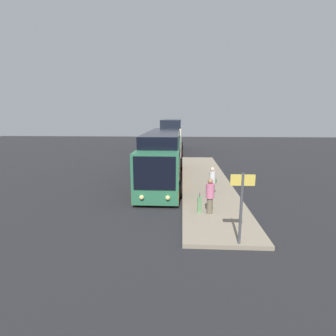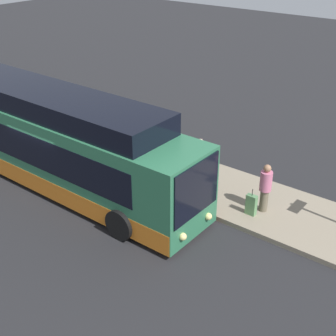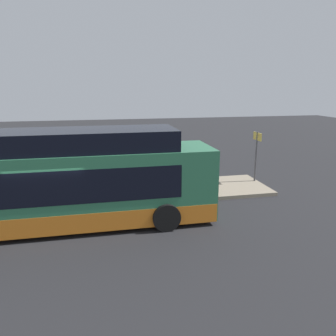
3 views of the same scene
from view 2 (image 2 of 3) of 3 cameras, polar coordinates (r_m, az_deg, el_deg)
name	(u,v)px [view 2 (image 2 of 3)]	position (r m, az deg, el deg)	size (l,w,h in m)	color
ground	(61,185)	(18.02, -12.87, -2.09)	(80.00, 80.00, 0.00)	#232326
platform	(121,154)	(19.90, -5.81, 1.75)	(20.00, 3.29, 0.17)	gray
bus_lead	(56,143)	(17.54, -13.44, 2.97)	(12.34, 2.74, 3.59)	#2D704C
passenger_boarding	(200,158)	(17.24, 3.89, 1.23)	(0.61, 0.54, 1.67)	#4C476B
passenger_waiting	(265,186)	(15.65, 11.79, -2.21)	(0.53, 0.53, 1.71)	#6B604C
suitcase	(251,205)	(15.65, 10.11, -4.43)	(0.35, 0.19, 0.96)	#598C59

